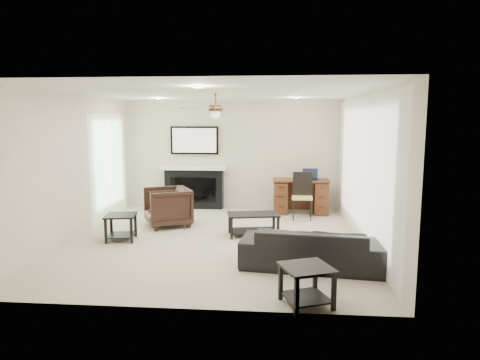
{
  "coord_description": "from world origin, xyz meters",
  "views": [
    {
      "loc": [
        1.03,
        -7.14,
        2.07
      ],
      "look_at": [
        0.41,
        0.18,
        1.02
      ],
      "focal_mm": 32.0,
      "sensor_mm": 36.0,
      "label": 1
    }
  ],
  "objects_px": {
    "sofa": "(311,248)",
    "desk": "(301,196)",
    "armchair": "(168,207)",
    "fireplace_unit": "(194,168)",
    "coffee_table": "(253,224)"
  },
  "relations": [
    {
      "from": "sofa",
      "to": "armchair",
      "type": "bearing_deg",
      "value": -32.82
    },
    {
      "from": "sofa",
      "to": "desk",
      "type": "bearing_deg",
      "value": -83.94
    },
    {
      "from": "coffee_table",
      "to": "desk",
      "type": "bearing_deg",
      "value": 52.77
    },
    {
      "from": "armchair",
      "to": "fireplace_unit",
      "type": "height_order",
      "value": "fireplace_unit"
    },
    {
      "from": "armchair",
      "to": "fireplace_unit",
      "type": "xyz_separation_m",
      "value": [
        0.19,
        1.72,
        0.58
      ]
    },
    {
      "from": "desk",
      "to": "armchair",
      "type": "bearing_deg",
      "value": -152.95
    },
    {
      "from": "armchair",
      "to": "coffee_table",
      "type": "bearing_deg",
      "value": 45.28
    },
    {
      "from": "sofa",
      "to": "desk",
      "type": "height_order",
      "value": "desk"
    },
    {
      "from": "armchair",
      "to": "coffee_table",
      "type": "distance_m",
      "value": 1.8
    },
    {
      "from": "coffee_table",
      "to": "desk",
      "type": "height_order",
      "value": "desk"
    },
    {
      "from": "desk",
      "to": "coffee_table",
      "type": "bearing_deg",
      "value": -116.4
    },
    {
      "from": "armchair",
      "to": "sofa",
      "type": "bearing_deg",
      "value": 23.62
    },
    {
      "from": "sofa",
      "to": "armchair",
      "type": "height_order",
      "value": "armchair"
    },
    {
      "from": "sofa",
      "to": "fireplace_unit",
      "type": "xyz_separation_m",
      "value": [
        -2.41,
        3.87,
        0.67
      ]
    },
    {
      "from": "coffee_table",
      "to": "fireplace_unit",
      "type": "distance_m",
      "value": 2.82
    }
  ]
}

